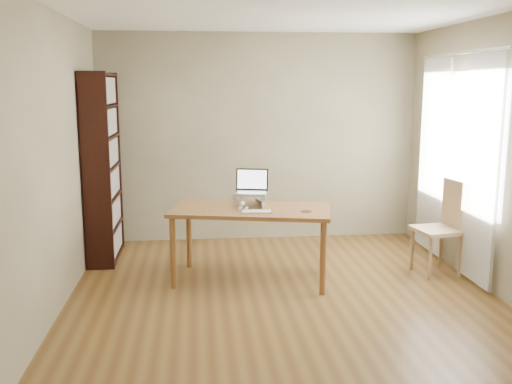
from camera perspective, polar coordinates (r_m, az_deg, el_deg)
name	(u,v)px	position (r m, az deg, el deg)	size (l,w,h in m)	color
room	(290,161)	(5.03, 3.38, 3.15)	(4.04, 4.54, 2.64)	#563716
bookshelf	(103,167)	(6.61, -15.07, 2.38)	(0.30, 0.90, 2.10)	black
curtains	(454,161)	(6.37, 19.22, 2.95)	(0.03, 1.90, 2.25)	white
desk	(251,216)	(5.71, -0.48, -2.44)	(1.70, 1.11, 0.75)	brown
laptop_stand	(250,198)	(5.75, -0.56, -0.63)	(0.32, 0.25, 0.13)	silver
laptop	(250,187)	(5.79, -0.62, 0.53)	(0.37, 0.34, 0.23)	silver
keyboard	(257,212)	(5.48, 0.06, -1.99)	(0.31, 0.16, 0.02)	silver
coaster	(306,211)	(5.54, 5.04, -1.94)	(0.10, 0.10, 0.01)	#51371B
cat	(246,200)	(5.78, -0.96, -0.76)	(0.24, 0.48, 0.15)	#4F473E
chair	(444,224)	(6.27, 18.32, -3.04)	(0.50, 0.50, 0.98)	tan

